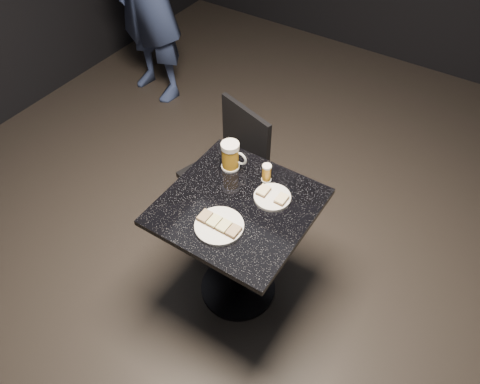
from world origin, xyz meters
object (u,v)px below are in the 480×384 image
object	(u,v)px
plate_large	(219,226)
table	(238,236)
chair	(231,167)
beer_mug	(231,156)
beer_tumbler	(267,173)
plate_small	(272,197)

from	to	relation	value
plate_large	table	bearing A→B (deg)	91.44
plate_large	table	distance (m)	0.30
plate_large	chair	distance (m)	0.72
plate_large	table	size ratio (longest dim) A/B	0.31
beer_mug	chair	world-z (taller)	beer_mug
beer_tumbler	plate_large	bearing A→B (deg)	-93.70
table	chair	distance (m)	0.53
plate_small	table	xyz separation A→B (m)	(-0.12, -0.13, -0.25)
beer_mug	beer_tumbler	size ratio (longest dim) A/B	1.61
plate_small	beer_tumbler	bearing A→B (deg)	133.98
beer_mug	plate_small	bearing A→B (deg)	-14.02
plate_small	beer_tumbler	size ratio (longest dim) A/B	1.85
plate_large	plate_small	distance (m)	0.31
beer_mug	beer_tumbler	bearing A→B (deg)	5.76
plate_small	chair	world-z (taller)	chair
beer_tumbler	plate_small	bearing A→B (deg)	-46.02
beer_mug	table	bearing A→B (deg)	-49.20
plate_small	chair	xyz separation A→B (m)	(-0.44, 0.29, -0.26)
table	chair	size ratio (longest dim) A/B	0.86
beer_tumbler	chair	bearing A→B (deg)	150.59
plate_small	table	bearing A→B (deg)	-132.99
plate_large	table	world-z (taller)	plate_large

